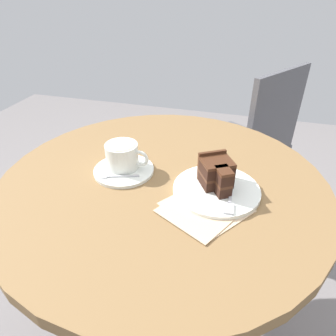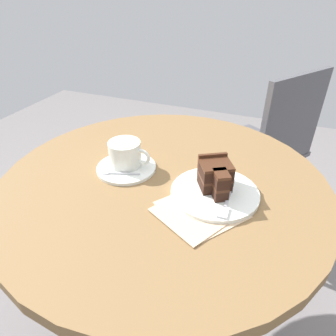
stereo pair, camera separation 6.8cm
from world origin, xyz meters
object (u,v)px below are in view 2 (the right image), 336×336
(saucer, at_px, (127,167))
(cafe_chair, at_px, (267,144))
(fork, at_px, (227,202))
(cake_slice, at_px, (216,176))
(coffee_cup, at_px, (126,153))
(napkin, at_px, (198,211))
(teaspoon, at_px, (116,173))
(cake_plate, at_px, (215,193))

(saucer, height_order, cafe_chair, cafe_chair)
(fork, bearing_deg, saucer, -103.56)
(cake_slice, relative_size, cafe_chair, 0.13)
(coffee_cup, distance_m, napkin, 0.27)
(saucer, distance_m, cake_slice, 0.26)
(coffee_cup, bearing_deg, cake_slice, -4.26)
(saucer, xyz_separation_m, cafe_chair, (0.34, 0.66, -0.19))
(coffee_cup, bearing_deg, napkin, -23.86)
(coffee_cup, bearing_deg, saucer, -51.82)
(teaspoon, bearing_deg, coffee_cup, -113.01)
(teaspoon, height_order, fork, fork)
(teaspoon, xyz_separation_m, fork, (0.30, -0.02, 0.00))
(coffee_cup, height_order, fork, coffee_cup)
(cake_slice, height_order, napkin, cake_slice)
(coffee_cup, height_order, cafe_chair, cafe_chair)
(teaspoon, height_order, cafe_chair, cafe_chair)
(cake_plate, bearing_deg, cake_slice, 107.03)
(coffee_cup, bearing_deg, cafe_chair, 61.99)
(cafe_chair, bearing_deg, saucer, 6.02)
(saucer, bearing_deg, fork, -12.11)
(teaspoon, bearing_deg, napkin, 149.56)
(saucer, bearing_deg, teaspoon, -100.11)
(coffee_cup, distance_m, cafe_chair, 0.77)
(cafe_chair, bearing_deg, cake_plate, 26.44)
(coffee_cup, relative_size, cake_slice, 1.07)
(cake_slice, distance_m, napkin, 0.10)
(napkin, bearing_deg, saucer, 156.79)
(cafe_chair, bearing_deg, napkin, 25.66)
(napkin, distance_m, cafe_chair, 0.79)
(saucer, height_order, coffee_cup, coffee_cup)
(fork, distance_m, cafe_chair, 0.75)
(teaspoon, relative_size, fork, 0.66)
(napkin, bearing_deg, cake_plate, 75.09)
(teaspoon, bearing_deg, cake_plate, 166.37)
(coffee_cup, height_order, cake_plate, coffee_cup)
(cake_slice, height_order, cafe_chair, cafe_chair)
(cake_plate, distance_m, napkin, 0.08)
(saucer, distance_m, cafe_chair, 0.77)
(cake_slice, bearing_deg, saucer, 176.78)
(saucer, height_order, fork, fork)
(fork, bearing_deg, coffee_cup, -104.30)
(cake_plate, height_order, cake_slice, cake_slice)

